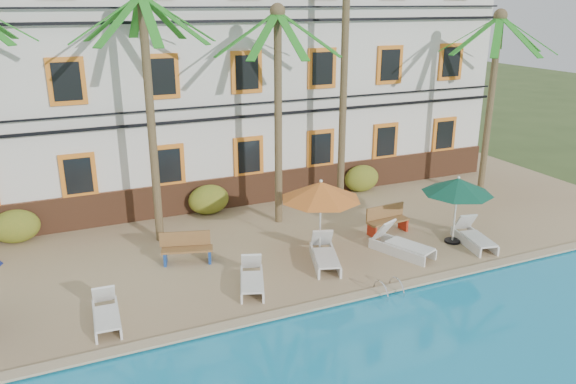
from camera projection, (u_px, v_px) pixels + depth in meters
name	position (u px, v px, depth m)	size (l,w,h in m)	color
ground	(286.00, 302.00, 15.00)	(100.00, 100.00, 0.00)	#384C23
pool_deck	(228.00, 232.00, 19.30)	(30.00, 12.00, 0.25)	tan
pool_coping	(300.00, 309.00, 14.13)	(30.00, 0.35, 0.06)	tan
hotel_building	(184.00, 62.00, 21.93)	(25.40, 6.44, 10.22)	silver
palm_b	(148.00, 85.00, 16.72)	(4.23, 4.23, 7.83)	brown
palm_c	(278.00, 86.00, 18.34)	(4.23, 4.23, 7.35)	brown
palm_d	(345.00, 29.00, 19.25)	(4.23, 4.23, 10.41)	brown
palm_e	(493.00, 78.00, 21.29)	(4.23, 4.23, 7.14)	brown
shrub_left	(16.00, 226.00, 17.97)	(1.50, 0.90, 1.10)	#205518
shrub_mid	(209.00, 200.00, 20.39)	(1.50, 0.90, 1.10)	#205518
shrub_right	(362.00, 178.00, 22.83)	(1.50, 0.90, 1.10)	#205518
umbrella_red	(321.00, 191.00, 16.54)	(2.44, 2.44, 2.44)	black
umbrella_green	(458.00, 186.00, 17.54)	(2.23, 2.23, 2.24)	black
lounger_b	(106.00, 314.00, 13.51)	(0.69, 1.71, 0.80)	silver
lounger_c	(252.00, 278.00, 15.20)	(1.15, 1.83, 0.82)	silver
lounger_d	(325.00, 255.00, 16.56)	(1.26, 2.03, 0.91)	silver
lounger_e	(401.00, 244.00, 17.24)	(1.43, 2.12, 0.95)	silver
lounger_f	(474.00, 236.00, 17.87)	(1.01, 1.94, 0.87)	silver
bench_left	(187.00, 247.00, 16.65)	(1.57, 0.87, 0.93)	olive
bench_right	(387.00, 219.00, 18.78)	(1.53, 0.59, 0.93)	olive
pool_ladder	(389.00, 292.00, 15.03)	(0.54, 0.74, 0.74)	silver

